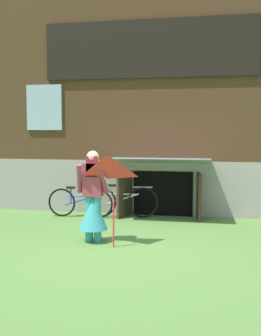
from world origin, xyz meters
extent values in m
plane|color=#56843D|center=(0.00, 0.00, 0.00)|extent=(60.00, 60.00, 0.00)
cube|color=#9E998E|center=(0.00, 5.26, 0.65)|extent=(8.55, 4.52, 1.29)
cube|color=#4C331E|center=(0.00, 5.26, 3.42)|extent=(8.55, 4.52, 4.24)
cube|color=black|center=(0.00, 2.96, 3.88)|extent=(4.94, 0.08, 1.32)
cube|color=#9EB7C6|center=(0.00, 2.98, 3.88)|extent=(4.78, 0.04, 1.20)
cube|color=#9EB7C6|center=(-2.57, 2.97, 2.57)|extent=(0.90, 0.06, 1.10)
cube|color=black|center=(0.35, 2.98, 0.53)|extent=(1.40, 0.03, 1.05)
cube|color=#3D2B1E|center=(-0.50, 2.70, 0.53)|extent=(0.25, 0.69, 1.05)
cube|color=#3D2B1E|center=(1.20, 2.70, 0.53)|extent=(0.15, 0.70, 1.05)
cube|color=gray|center=(0.35, 2.45, 1.34)|extent=(2.26, 1.09, 0.18)
cylinder|color=teal|center=(-0.65, 0.32, 0.42)|extent=(0.14, 0.14, 0.83)
cylinder|color=teal|center=(-0.49, 0.32, 0.42)|extent=(0.14, 0.14, 0.83)
cone|color=teal|center=(-0.57, 0.32, 0.54)|extent=(0.52, 0.52, 0.63)
cube|color=#993847|center=(-0.57, 0.32, 1.13)|extent=(0.34, 0.20, 0.59)
cylinder|color=#993847|center=(-0.79, 0.22, 1.16)|extent=(0.17, 0.33, 0.55)
cylinder|color=#993847|center=(-0.35, 0.22, 1.16)|extent=(0.17, 0.33, 0.55)
cube|color=maroon|center=(-0.57, 0.26, 1.37)|extent=(0.20, 0.08, 0.36)
sphere|color=#D8AD8E|center=(-0.57, 0.32, 1.54)|extent=(0.23, 0.23, 0.23)
pyramid|color=red|center=(-0.18, -0.17, 1.29)|extent=(0.80, 0.64, 0.47)
cylinder|color=beige|center=(-0.22, 0.07, 1.03)|extent=(0.01, 0.47, 0.41)
cylinder|color=red|center=(-0.12, 0.02, 0.40)|extent=(0.03, 0.03, 0.81)
torus|color=black|center=(-0.06, 2.63, 0.36)|extent=(0.72, 0.12, 0.72)
torus|color=black|center=(-1.03, 2.52, 0.36)|extent=(0.72, 0.12, 0.72)
cylinder|color=#ADAFB5|center=(-0.55, 2.57, 0.54)|extent=(0.73, 0.12, 0.04)
cylinder|color=#ADAFB5|center=(-0.55, 2.57, 0.43)|extent=(0.80, 0.12, 0.29)
cylinder|color=#ADAFB5|center=(-0.79, 2.55, 0.54)|extent=(0.04, 0.04, 0.40)
cube|color=black|center=(-0.79, 2.55, 0.74)|extent=(0.20, 0.08, 0.05)
cylinder|color=#ADAFB5|center=(-0.06, 2.63, 0.71)|extent=(0.44, 0.08, 0.03)
torus|color=black|center=(-1.05, 2.41, 0.33)|extent=(0.66, 0.04, 0.66)
torus|color=black|center=(-1.95, 2.40, 0.33)|extent=(0.66, 0.04, 0.66)
cylinder|color=#284CB2|center=(-1.50, 2.40, 0.50)|extent=(0.67, 0.04, 0.04)
cylinder|color=#284CB2|center=(-1.50, 2.40, 0.39)|extent=(0.74, 0.04, 0.27)
cylinder|color=#284CB2|center=(-1.72, 2.40, 0.50)|extent=(0.04, 0.04, 0.37)
cube|color=black|center=(-1.72, 2.40, 0.69)|extent=(0.20, 0.08, 0.05)
cylinder|color=#284CB2|center=(-1.05, 2.41, 0.66)|extent=(0.44, 0.03, 0.03)
camera|label=1|loc=(1.65, -7.15, 2.01)|focal=46.70mm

